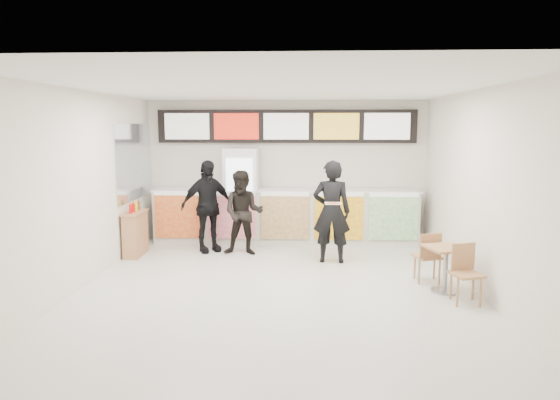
# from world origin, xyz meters

# --- Properties ---
(floor) EXTENTS (7.00, 7.00, 0.00)m
(floor) POSITION_xyz_m (0.00, 0.00, 0.00)
(floor) COLOR beige
(floor) RESTS_ON ground
(ceiling) EXTENTS (7.00, 7.00, 0.00)m
(ceiling) POSITION_xyz_m (0.00, 0.00, 3.00)
(ceiling) COLOR white
(ceiling) RESTS_ON wall_back
(wall_back) EXTENTS (6.00, 0.00, 6.00)m
(wall_back) POSITION_xyz_m (0.00, 3.50, 1.50)
(wall_back) COLOR silver
(wall_back) RESTS_ON floor
(wall_left) EXTENTS (0.00, 7.00, 7.00)m
(wall_left) POSITION_xyz_m (-3.00, 0.00, 1.50)
(wall_left) COLOR silver
(wall_left) RESTS_ON floor
(wall_right) EXTENTS (0.00, 7.00, 7.00)m
(wall_right) POSITION_xyz_m (3.00, 0.00, 1.50)
(wall_right) COLOR silver
(wall_right) RESTS_ON floor
(service_counter) EXTENTS (5.56, 0.77, 1.14)m
(service_counter) POSITION_xyz_m (0.00, 3.09, 0.57)
(service_counter) COLOR silver
(service_counter) RESTS_ON floor
(menu_board) EXTENTS (5.50, 0.14, 0.70)m
(menu_board) POSITION_xyz_m (0.00, 3.41, 2.45)
(menu_board) COLOR black
(menu_board) RESTS_ON wall_back
(drinks_fridge) EXTENTS (0.70, 0.67, 2.00)m
(drinks_fridge) POSITION_xyz_m (-0.93, 3.11, 1.00)
(drinks_fridge) COLOR white
(drinks_fridge) RESTS_ON floor
(mirror_panel) EXTENTS (0.01, 2.00, 1.50)m
(mirror_panel) POSITION_xyz_m (-2.99, 2.45, 1.75)
(mirror_panel) COLOR #B2B7BF
(mirror_panel) RESTS_ON wall_left
(customer_main) EXTENTS (0.71, 0.49, 1.86)m
(customer_main) POSITION_xyz_m (0.89, 1.57, 0.93)
(customer_main) COLOR black
(customer_main) RESTS_ON floor
(customer_left) EXTENTS (0.81, 0.65, 1.62)m
(customer_left) POSITION_xyz_m (-0.77, 2.03, 0.81)
(customer_left) COLOR black
(customer_left) RESTS_ON floor
(customer_mid) EXTENTS (1.13, 0.94, 1.81)m
(customer_mid) POSITION_xyz_m (-1.50, 2.24, 0.90)
(customer_mid) COLOR black
(customer_mid) RESTS_ON floor
(pizza_slice) EXTENTS (0.36, 0.36, 0.02)m
(pizza_slice) POSITION_xyz_m (0.89, 1.12, 1.16)
(pizza_slice) COLOR beige
(pizza_slice) RESTS_ON customer_main
(cafe_table) EXTENTS (0.78, 1.45, 0.82)m
(cafe_table) POSITION_xyz_m (2.50, -0.01, 0.48)
(cafe_table) COLOR tan
(cafe_table) RESTS_ON floor
(condiment_ledge) EXTENTS (0.31, 0.76, 1.01)m
(condiment_ledge) POSITION_xyz_m (-2.82, 1.86, 0.43)
(condiment_ledge) COLOR tan
(condiment_ledge) RESTS_ON floor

